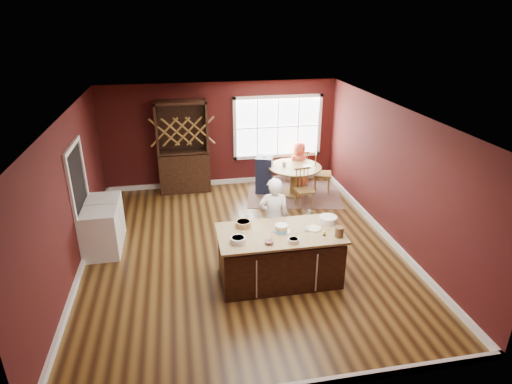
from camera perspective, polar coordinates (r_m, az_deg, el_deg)
room_shell at (r=7.88m, az=-1.93°, el=0.85°), size 7.00×7.00×7.00m
window at (r=11.35m, az=2.91°, el=8.66°), size 2.36×0.10×1.66m
doorway at (r=8.69m, az=-22.28°, el=-1.09°), size 0.08×1.26×2.13m
kitchen_island at (r=7.41m, az=3.13°, el=-8.65°), size 2.08×1.09×0.92m
dining_table at (r=10.75m, az=5.16°, el=2.34°), size 1.32×1.32×0.75m
baker at (r=7.90m, az=2.36°, el=-3.51°), size 0.63×0.46×1.59m
layer_cake at (r=7.17m, az=3.40°, el=-4.84°), size 0.30×0.30×0.12m
bowl_blue at (r=6.84m, az=-2.40°, el=-6.42°), size 0.25×0.25×0.10m
bowl_yellow at (r=7.32m, az=-1.70°, el=-4.28°), size 0.27×0.27×0.10m
bowl_pink at (r=6.81m, az=1.77°, el=-6.74°), size 0.15×0.15×0.05m
bowl_olive at (r=6.87m, az=5.02°, el=-6.47°), size 0.18×0.18×0.07m
drinking_glass at (r=7.20m, az=6.80°, el=-4.66°), size 0.08×0.08×0.16m
dinner_plate at (r=7.33m, az=7.74°, el=-4.84°), size 0.25×0.25×0.02m
white_tub at (r=7.57m, az=9.60°, el=-3.63°), size 0.31×0.31×0.11m
stoneware_crock at (r=7.12m, az=11.04°, el=-5.25°), size 0.14×0.14×0.17m
toy_figurine at (r=7.13m, az=9.10°, el=-5.46°), size 0.05×0.05×0.09m
rug at (r=10.94m, az=5.06°, el=-0.25°), size 2.64×2.24×0.01m
chair_east at (r=10.98m, az=8.87°, el=2.63°), size 0.55×0.56×1.08m
chair_south at (r=10.05m, az=6.47°, el=0.45°), size 0.44×0.43×0.97m
chair_north at (r=11.53m, az=5.83°, el=3.44°), size 0.43×0.41×0.94m
seated_woman at (r=11.25m, az=5.71°, el=3.67°), size 0.69×0.57×1.21m
high_chair at (r=10.85m, az=1.11°, el=2.43°), size 0.51×0.51×0.99m
toddler at (r=10.80m, az=0.87°, el=4.10°), size 0.18×0.14×0.26m
table_plate at (r=10.67m, az=6.87°, el=3.40°), size 0.21×0.21×0.02m
table_cup at (r=10.68m, az=3.77°, el=3.73°), size 0.12×0.12×0.09m
hutch at (r=10.90m, az=-9.69°, el=5.90°), size 1.27×0.53×2.32m
washer at (r=8.58m, az=-19.93°, el=-5.25°), size 0.63×0.61×0.92m
dryer at (r=9.14m, az=-19.39°, el=-3.35°), size 0.64×0.62×0.92m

